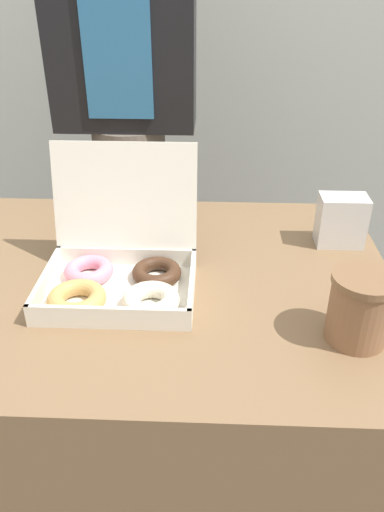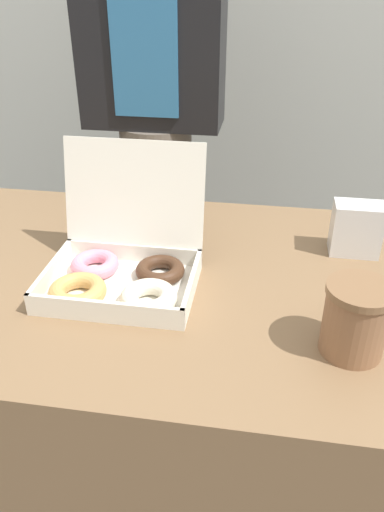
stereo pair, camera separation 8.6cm
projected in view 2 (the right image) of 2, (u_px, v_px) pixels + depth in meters
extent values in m
plane|color=#4C4742|center=(156.00, 504.00, 1.34)|extent=(14.00, 14.00, 0.00)
cube|color=brown|center=(150.00, 407.00, 1.15)|extent=(0.98, 0.70, 0.74)
cube|color=white|center=(121.00, 288.00, 0.92)|extent=(0.27, 0.20, 0.01)
cube|color=white|center=(51.00, 273.00, 0.92)|extent=(0.01, 0.20, 0.04)
cube|color=white|center=(192.00, 285.00, 0.89)|extent=(0.01, 0.20, 0.04)
cube|color=white|center=(104.00, 310.00, 0.82)|extent=(0.27, 0.01, 0.04)
cube|color=white|center=(134.00, 253.00, 0.99)|extent=(0.27, 0.01, 0.04)
cube|color=white|center=(134.00, 193.00, 0.95)|extent=(0.27, 0.05, 0.20)
torus|color=tan|center=(78.00, 291.00, 0.88)|extent=(0.13, 0.13, 0.03)
torus|color=pink|center=(95.00, 265.00, 0.95)|extent=(0.09, 0.09, 0.03)
torus|color=silver|center=(149.00, 298.00, 0.86)|extent=(0.13, 0.13, 0.03)
torus|color=#422819|center=(160.00, 270.00, 0.94)|extent=(0.13, 0.13, 0.03)
cylinder|color=#8C6042|center=(355.00, 323.00, 0.75)|extent=(0.10, 0.10, 0.11)
cylinder|color=brown|center=(362.00, 291.00, 0.72)|extent=(0.10, 0.10, 0.01)
cube|color=silver|center=(356.00, 229.00, 1.01)|extent=(0.10, 0.06, 0.11)
cylinder|color=#665B51|center=(160.00, 258.00, 1.61)|extent=(0.20, 0.20, 0.87)
cube|color=black|center=(151.00, 16.00, 1.25)|extent=(0.37, 0.17, 0.55)
cube|color=teal|center=(144.00, 44.00, 1.20)|extent=(0.17, 0.01, 0.35)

